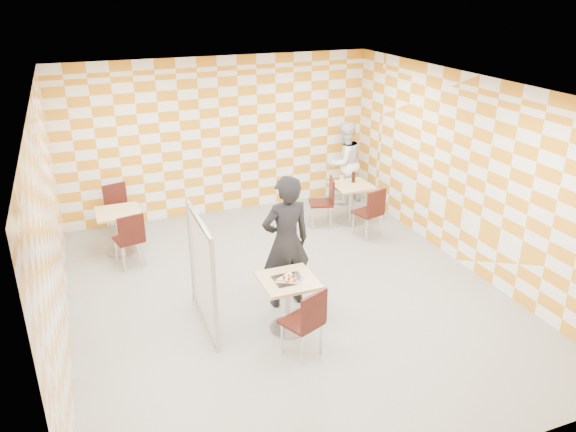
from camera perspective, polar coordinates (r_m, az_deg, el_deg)
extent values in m
plane|color=gray|center=(8.32, -0.14, -7.92)|extent=(7.00, 7.00, 0.00)
plane|color=white|center=(7.26, -0.17, 12.88)|extent=(7.00, 7.00, 0.00)
plane|color=white|center=(10.85, -6.89, 7.97)|extent=(6.00, 0.00, 6.00)
plane|color=white|center=(7.23, -22.93, -1.48)|extent=(0.00, 7.00, 7.00)
plane|color=white|center=(9.12, 17.77, 4.14)|extent=(0.00, 7.00, 7.00)
cube|color=#DAB175|center=(7.18, -0.01, -6.57)|extent=(0.70, 0.70, 0.04)
cylinder|color=#A5A5AA|center=(7.36, -0.01, -9.01)|extent=(0.08, 0.08, 0.70)
cylinder|color=#A5A5AA|center=(7.56, -0.01, -11.29)|extent=(0.50, 0.50, 0.03)
cube|color=#DAB175|center=(10.51, 6.46, 3.09)|extent=(0.70, 0.70, 0.04)
cylinder|color=#A5A5AA|center=(10.63, 6.37, 1.26)|extent=(0.08, 0.08, 0.70)
cylinder|color=#A5A5AA|center=(10.77, 6.29, -0.49)|extent=(0.50, 0.50, 0.03)
cube|color=#DAB175|center=(9.64, -16.89, 0.35)|extent=(0.70, 0.70, 0.04)
cylinder|color=#A5A5AA|center=(9.78, -16.66, -1.59)|extent=(0.08, 0.08, 0.70)
cylinder|color=#A5A5AA|center=(9.92, -16.43, -3.46)|extent=(0.50, 0.50, 0.03)
cube|color=#350F0A|center=(6.89, 1.39, -10.72)|extent=(0.55, 0.55, 0.04)
cube|color=#350F0A|center=(6.64, 2.66, -9.59)|extent=(0.40, 0.20, 0.45)
cylinder|color=silver|center=(7.22, 1.35, -11.22)|extent=(0.03, 0.03, 0.43)
cylinder|color=silver|center=(7.02, -0.64, -12.31)|extent=(0.03, 0.03, 0.43)
cylinder|color=silver|center=(7.03, 3.38, -12.31)|extent=(0.03, 0.03, 0.43)
cylinder|color=silver|center=(6.83, 1.40, -13.48)|extent=(0.03, 0.03, 0.43)
cube|color=#350F0A|center=(10.04, 8.08, 0.34)|extent=(0.52, 0.52, 0.04)
cube|color=#350F0A|center=(9.82, 8.97, 1.33)|extent=(0.42, 0.15, 0.45)
cylinder|color=silver|center=(10.36, 8.03, -0.36)|extent=(0.03, 0.03, 0.43)
cylinder|color=silver|center=(10.14, 6.65, -0.81)|extent=(0.03, 0.03, 0.43)
cylinder|color=silver|center=(10.14, 9.36, -0.96)|extent=(0.03, 0.03, 0.43)
cylinder|color=silver|center=(9.92, 7.98, -1.44)|extent=(0.03, 0.03, 0.43)
cube|color=#350F0A|center=(10.39, 3.34, 1.32)|extent=(0.52, 0.52, 0.04)
cube|color=#350F0A|center=(10.33, 4.47, 2.64)|extent=(0.16, 0.41, 0.45)
cylinder|color=silver|center=(10.62, 2.28, 0.45)|extent=(0.03, 0.03, 0.43)
cylinder|color=silver|center=(10.30, 2.50, -0.26)|extent=(0.03, 0.03, 0.43)
cylinder|color=silver|center=(10.66, 4.10, 0.51)|extent=(0.03, 0.03, 0.43)
cylinder|color=silver|center=(10.35, 4.37, -0.21)|extent=(0.03, 0.03, 0.43)
cube|color=#350F0A|center=(9.28, -15.88, -2.29)|extent=(0.50, 0.50, 0.04)
cube|color=#350F0A|center=(9.01, -15.63, -1.31)|extent=(0.42, 0.13, 0.45)
cylinder|color=silver|center=(9.57, -15.11, -2.97)|extent=(0.03, 0.03, 0.43)
cylinder|color=silver|center=(9.49, -17.03, -3.45)|extent=(0.03, 0.03, 0.43)
cylinder|color=silver|center=(9.28, -14.39, -3.74)|extent=(0.03, 0.03, 0.43)
cylinder|color=silver|center=(9.19, -16.37, -4.24)|extent=(0.03, 0.03, 0.43)
cube|color=#350F0A|center=(10.41, -16.63, 0.39)|extent=(0.52, 0.52, 0.04)
cube|color=#350F0A|center=(10.50, -17.17, 1.99)|extent=(0.42, 0.15, 0.45)
cylinder|color=silver|center=(10.30, -17.03, -1.33)|extent=(0.03, 0.03, 0.43)
cylinder|color=silver|center=(10.40, -15.29, -0.88)|extent=(0.03, 0.03, 0.43)
cylinder|color=silver|center=(10.60, -17.67, -0.71)|extent=(0.03, 0.03, 0.43)
cylinder|color=silver|center=(10.69, -15.97, -0.29)|extent=(0.03, 0.03, 0.43)
cube|color=white|center=(7.34, -8.73, -5.55)|extent=(0.02, 1.30, 1.40)
cube|color=#B2B2B7|center=(7.03, -9.08, -0.38)|extent=(0.05, 1.30, 0.05)
cube|color=#B2B2B7|center=(7.70, -8.41, -10.26)|extent=(0.05, 1.30, 0.05)
cube|color=#B2B2B7|center=(6.78, -7.47, -8.01)|extent=(0.05, 0.05, 1.50)
cylinder|color=#B2B2B7|center=(7.21, -7.15, -13.30)|extent=(0.08, 0.08, 0.05)
cube|color=#B2B2B7|center=(7.91, -9.81, -3.44)|extent=(0.05, 0.05, 1.50)
cylinder|color=#B2B2B7|center=(8.28, -9.45, -8.25)|extent=(0.08, 0.08, 0.05)
imported|color=black|center=(7.65, -0.19, -2.69)|extent=(0.72, 0.49, 1.91)
imported|color=white|center=(11.45, 5.72, 5.40)|extent=(0.95, 0.82, 1.69)
cube|color=silver|center=(7.15, 0.05, -6.48)|extent=(0.38, 0.34, 0.01)
cone|color=tan|center=(7.15, 0.05, -6.40)|extent=(0.40, 0.40, 0.02)
cone|color=#F2D88C|center=(7.16, -0.01, -6.22)|extent=(0.33, 0.33, 0.01)
cylinder|color=maroon|center=(7.04, -0.11, -6.68)|extent=(0.04, 0.04, 0.01)
cylinder|color=maroon|center=(7.08, 0.70, -6.49)|extent=(0.04, 0.04, 0.01)
cylinder|color=maroon|center=(7.12, 0.11, -6.30)|extent=(0.04, 0.04, 0.01)
cylinder|color=maroon|center=(7.15, -0.41, -6.19)|extent=(0.04, 0.04, 0.01)
cylinder|color=maroon|center=(7.16, 0.47, -6.11)|extent=(0.04, 0.04, 0.01)
torus|color=black|center=(7.13, 0.52, -6.26)|extent=(0.03, 0.03, 0.01)
torus|color=black|center=(7.08, 0.08, -6.47)|extent=(0.03, 0.03, 0.01)
torus|color=black|center=(7.17, 0.09, -6.05)|extent=(0.03, 0.03, 0.01)
torus|color=black|center=(7.10, -0.42, -6.39)|extent=(0.03, 0.03, 0.01)
cylinder|color=white|center=(10.53, 5.47, 3.76)|extent=(0.06, 0.06, 0.16)
cylinder|color=red|center=(10.50, 5.49, 4.27)|extent=(0.04, 0.04, 0.04)
cylinder|color=black|center=(10.59, 6.66, 3.93)|extent=(0.07, 0.07, 0.20)
cylinder|color=red|center=(10.55, 6.69, 4.52)|extent=(0.03, 0.03, 0.03)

